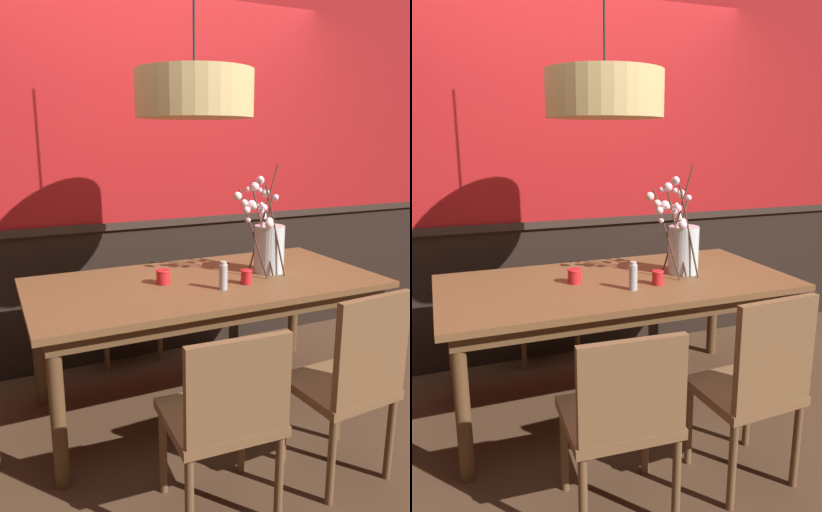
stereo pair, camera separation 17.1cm
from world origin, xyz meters
TOP-DOWN VIEW (x-y plane):
  - ground_plane at (0.00, 0.00)m, footprint 24.00×24.00m
  - back_wall at (0.00, 0.85)m, footprint 5.75×0.14m
  - dining_table at (0.00, 0.00)m, footprint 2.00×0.99m
  - chair_far_side_left at (-0.27, 0.88)m, footprint 0.47×0.41m
  - chair_near_side_right at (0.31, -0.90)m, footprint 0.44×0.43m
  - chair_near_side_left at (-0.32, -0.89)m, footprint 0.47×0.44m
  - vase_with_blossoms at (0.42, 0.00)m, footprint 0.37×0.32m
  - candle_holder_nearer_center at (-0.25, 0.03)m, footprint 0.08×0.08m
  - candle_holder_nearer_edge at (0.18, -0.17)m, footprint 0.07×0.07m
  - condiment_bottle at (0.01, -0.21)m, footprint 0.05×0.05m
  - pendant_lamp at (-0.10, -0.09)m, footprint 0.60×0.60m

SIDE VIEW (x-z plane):
  - ground_plane at x=0.00m, z-range 0.00..0.00m
  - chair_near_side_left at x=-0.32m, z-range 0.06..0.93m
  - chair_near_side_right at x=0.31m, z-range 0.05..0.99m
  - chair_far_side_left at x=-0.27m, z-range 0.06..1.02m
  - dining_table at x=0.00m, z-range 0.31..1.09m
  - candle_holder_nearer_edge at x=0.18m, z-range 0.78..0.86m
  - candle_holder_nearer_center at x=-0.25m, z-range 0.78..0.86m
  - condiment_bottle at x=0.01m, z-range 0.77..0.93m
  - vase_with_blossoms at x=0.42m, z-range 0.63..1.27m
  - back_wall at x=0.00m, z-range -0.01..2.73m
  - pendant_lamp at x=-0.10m, z-range 1.26..2.33m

